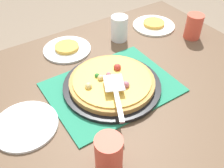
# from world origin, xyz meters

# --- Properties ---
(dining_table) EXTENTS (1.40, 1.00, 0.75)m
(dining_table) POSITION_xyz_m (0.00, 0.00, 0.64)
(dining_table) COLOR brown
(dining_table) RESTS_ON ground_plane
(placemat) EXTENTS (0.48, 0.36, 0.01)m
(placemat) POSITION_xyz_m (0.00, 0.00, 0.75)
(placemat) COLOR #237F5B
(placemat) RESTS_ON dining_table
(pizza_pan) EXTENTS (0.38, 0.38, 0.01)m
(pizza_pan) POSITION_xyz_m (0.00, 0.00, 0.76)
(pizza_pan) COLOR black
(pizza_pan) RESTS_ON placemat
(pizza) EXTENTS (0.33, 0.33, 0.05)m
(pizza) POSITION_xyz_m (0.00, -0.00, 0.78)
(pizza) COLOR #B78442
(pizza) RESTS_ON pizza_pan
(plate_near_left) EXTENTS (0.22, 0.22, 0.01)m
(plate_near_left) POSITION_xyz_m (0.03, -0.33, 0.76)
(plate_near_left) COLOR white
(plate_near_left) RESTS_ON dining_table
(plate_far_right) EXTENTS (0.22, 0.22, 0.01)m
(plate_far_right) POSITION_xyz_m (-0.45, -0.28, 0.76)
(plate_far_right) COLOR white
(plate_far_right) RESTS_ON dining_table
(plate_side) EXTENTS (0.22, 0.22, 0.01)m
(plate_side) POSITION_xyz_m (0.35, 0.00, 0.76)
(plate_side) COLOR white
(plate_side) RESTS_ON dining_table
(served_slice_left) EXTENTS (0.11, 0.11, 0.02)m
(served_slice_left) POSITION_xyz_m (0.03, -0.33, 0.77)
(served_slice_left) COLOR gold
(served_slice_left) RESTS_ON plate_near_left
(served_slice_right) EXTENTS (0.11, 0.11, 0.02)m
(served_slice_right) POSITION_xyz_m (-0.45, -0.28, 0.77)
(served_slice_right) COLOR gold
(served_slice_right) RESTS_ON plate_far_right
(cup_near) EXTENTS (0.08, 0.08, 0.12)m
(cup_near) POSITION_xyz_m (-0.54, -0.10, 0.81)
(cup_near) COLOR #E04C38
(cup_near) RESTS_ON dining_table
(cup_far) EXTENTS (0.08, 0.08, 0.12)m
(cup_far) POSITION_xyz_m (0.19, 0.28, 0.81)
(cup_far) COLOR #E04C38
(cup_far) RESTS_ON dining_table
(cup_corner) EXTENTS (0.08, 0.08, 0.12)m
(cup_corner) POSITION_xyz_m (-0.22, -0.28, 0.81)
(cup_corner) COLOR white
(cup_corner) RESTS_ON dining_table
(pizza_server) EXTENTS (0.14, 0.23, 0.01)m
(pizza_server) POSITION_xyz_m (0.04, 0.09, 0.82)
(pizza_server) COLOR silver
(pizza_server) RESTS_ON pizza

